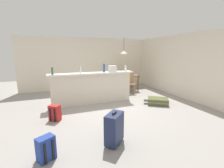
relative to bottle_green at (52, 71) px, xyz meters
The scene contains 18 objects.
ground_plane 2.22m from the bottle_green, 13.89° to the right, with size 13.00×13.00×0.05m, color gray.
wall_back 3.16m from the bottle_green, 55.55° to the left, with size 6.60×0.10×2.50m, color silver.
wall_right 4.84m from the bottle_green, ahead, with size 0.10×6.00×2.50m, color silver.
partition_half_wall 1.47m from the bottle_green, ahead, with size 2.80×0.20×1.06m, color silver.
bar_countertop 1.30m from the bottle_green, ahead, with size 2.96×0.40×0.05m, color white.
bottle_green is the anchor object (origin of this frame).
bottle_clear 0.89m from the bottle_green, ahead, with size 0.06×0.06×0.23m, color silver.
bottle_blue 1.73m from the bottle_green, ahead, with size 0.07×0.07×0.28m, color #284C89.
bottle_white 2.54m from the bottle_green, ahead, with size 0.07×0.07×0.22m, color silver.
grocery_bag 2.02m from the bottle_green, ahead, with size 0.26×0.18×0.22m, color silver.
dining_table 3.60m from the bottle_green, 24.19° to the left, with size 1.10×0.80×0.74m.
dining_chair_near_partition 3.39m from the bottle_green, 16.15° to the left, with size 0.47×0.47×0.93m.
dining_chair_far_side 3.94m from the bottle_green, 31.58° to the left, with size 0.44×0.44×0.93m.
pendant_lamp 3.54m from the bottle_green, 25.59° to the left, with size 0.34×0.34×0.81m.
suitcase_flat_olive 3.66m from the bottle_green, 14.12° to the right, with size 0.87×0.79×0.22m.
suitcase_upright_navy 2.89m from the bottle_green, 67.02° to the right, with size 0.48×0.48×0.67m.
backpack_red 1.40m from the bottle_green, 90.38° to the right, with size 0.34×0.34×0.42m.
backpack_blue 2.76m from the bottle_green, 93.95° to the right, with size 0.33×0.33×0.42m.
Camera 1 is at (-1.75, -4.66, 1.78)m, focal length 24.66 mm.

